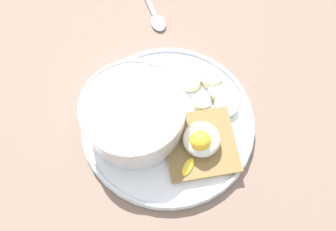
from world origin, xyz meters
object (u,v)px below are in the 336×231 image
at_px(banana_slice_right, 191,82).
at_px(banana_slice_inner, 217,92).
at_px(spoon, 154,13).
at_px(banana_slice_left, 201,101).
at_px(banana_slice_back, 226,106).
at_px(toast_slice, 200,144).
at_px(banana_slice_front, 211,77).
at_px(oatmeal_bowl, 135,115).
at_px(poached_egg, 201,140).

xyz_separation_m(banana_slice_right, banana_slice_inner, (-0.04, 0.01, -0.00)).
xyz_separation_m(banana_slice_right, spoon, (0.08, -0.14, -0.01)).
bearing_deg(banana_slice_left, banana_slice_back, 176.71).
height_order(toast_slice, banana_slice_right, same).
height_order(banana_slice_front, banana_slice_back, banana_slice_back).
relative_size(oatmeal_bowl, banana_slice_left, 3.89).
bearing_deg(banana_slice_back, banana_slice_right, -29.98).
height_order(banana_slice_back, spoon, banana_slice_back).
height_order(toast_slice, banana_slice_back, banana_slice_back).
distance_m(toast_slice, banana_slice_back, 0.07).
height_order(banana_slice_left, banana_slice_inner, banana_slice_left).
height_order(oatmeal_bowl, banana_slice_front, oatmeal_bowl).
relative_size(oatmeal_bowl, poached_egg, 1.82).
xyz_separation_m(toast_slice, poached_egg, (0.00, 0.00, 0.02)).
relative_size(toast_slice, banana_slice_right, 2.91).
height_order(toast_slice, banana_slice_left, banana_slice_left).
distance_m(banana_slice_right, banana_slice_inner, 0.04).
height_order(oatmeal_bowl, banana_slice_right, oatmeal_bowl).
xyz_separation_m(banana_slice_left, banana_slice_inner, (-0.02, -0.02, -0.00)).
height_order(banana_slice_left, banana_slice_right, same).
bearing_deg(banana_slice_inner, banana_slice_back, 123.03).
distance_m(oatmeal_bowl, banana_slice_back, 0.14).
bearing_deg(oatmeal_bowl, toast_slice, 168.84).
xyz_separation_m(banana_slice_front, spoon, (0.11, -0.12, -0.01)).
distance_m(oatmeal_bowl, poached_egg, 0.10).
bearing_deg(banana_slice_left, oatmeal_bowl, 28.33).
bearing_deg(banana_slice_left, banana_slice_right, -57.75).
height_order(poached_egg, banana_slice_back, poached_egg).
relative_size(poached_egg, banana_slice_back, 1.67).
bearing_deg(banana_slice_inner, poached_egg, 78.99).
bearing_deg(banana_slice_inner, banana_slice_left, 40.65).
bearing_deg(poached_egg, banana_slice_right, -76.10).
bearing_deg(poached_egg, banana_slice_inner, -101.01).
bearing_deg(banana_slice_right, banana_slice_back, 150.02).
height_order(banana_slice_front, banana_slice_inner, same).
bearing_deg(oatmeal_bowl, spoon, -86.89).
bearing_deg(banana_slice_left, spoon, -58.61).
bearing_deg(spoon, poached_egg, 114.45).
bearing_deg(oatmeal_bowl, banana_slice_right, -132.01).
height_order(toast_slice, banana_slice_front, toast_slice).
relative_size(toast_slice, banana_slice_back, 2.66).
relative_size(toast_slice, banana_slice_left, 3.40).
height_order(toast_slice, spoon, toast_slice).
xyz_separation_m(oatmeal_bowl, banana_slice_front, (-0.10, -0.09, -0.03)).
distance_m(poached_egg, banana_slice_left, 0.07).
bearing_deg(banana_slice_right, toast_slice, 104.50).
distance_m(poached_egg, banana_slice_back, 0.08).
xyz_separation_m(banana_slice_front, banana_slice_right, (0.03, 0.01, 0.00)).
height_order(oatmeal_bowl, banana_slice_left, oatmeal_bowl).
distance_m(oatmeal_bowl, banana_slice_inner, 0.13).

